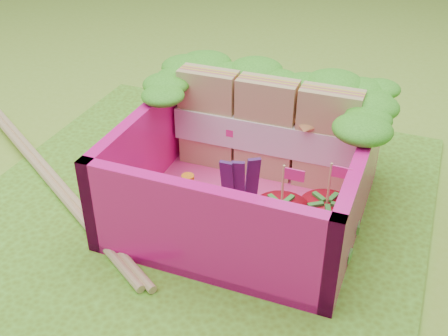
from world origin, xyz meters
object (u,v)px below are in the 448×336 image
at_px(broccoli, 150,193).
at_px(strawberry_left, 280,229).
at_px(bento_box, 247,169).
at_px(strawberry_right, 324,225).
at_px(chopsticks, 52,179).
at_px(sandwich_stack, 267,129).

xyz_separation_m(broccoli, strawberry_left, (0.74, -0.00, -0.03)).
xyz_separation_m(bento_box, strawberry_right, (0.50, -0.23, -0.08)).
distance_m(broccoli, strawberry_right, 0.94).
xyz_separation_m(strawberry_left, strawberry_right, (0.20, 0.12, -0.00)).
bearing_deg(chopsticks, bento_box, 8.58).
height_order(bento_box, sandwich_stack, sandwich_stack).
xyz_separation_m(bento_box, strawberry_left, (0.30, -0.34, -0.08)).
height_order(strawberry_right, chopsticks, strawberry_right).
height_order(sandwich_stack, strawberry_right, sandwich_stack).
bearing_deg(bento_box, strawberry_right, -24.38).
relative_size(sandwich_stack, broccoli, 3.51).
relative_size(strawberry_left, chopsticks, 0.25).
bearing_deg(bento_box, sandwich_stack, 89.10).
distance_m(strawberry_left, chopsticks, 1.53).
bearing_deg(strawberry_left, chopsticks, 174.02).
bearing_deg(chopsticks, broccoli, -11.16).
bearing_deg(strawberry_right, bento_box, 155.62).
bearing_deg(broccoli, chopsticks, 168.84).
bearing_deg(strawberry_right, strawberry_left, -149.91).
bearing_deg(sandwich_stack, broccoli, -123.10).
relative_size(strawberry_right, chopsticks, 0.25).
xyz_separation_m(broccoli, chopsticks, (-0.78, 0.15, -0.20)).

